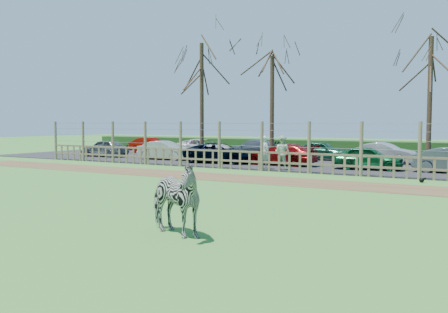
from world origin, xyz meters
The scene contains 22 objects.
ground centered at (0.00, 0.00, 0.00)m, with size 120.00×120.00×0.00m, color #5C993F.
dirt_strip centered at (0.00, 4.50, 0.01)m, with size 34.00×2.80×0.01m, color brown.
asphalt centered at (0.00, 14.50, 0.02)m, with size 44.00×13.00×0.04m, color #232326.
hedge centered at (0.00, 21.50, 0.55)m, with size 46.00×2.00×1.10m, color #1E4716.
fence centered at (0.00, 8.00, 0.80)m, with size 30.16×0.16×2.50m.
tree_left centered at (-6.50, 12.50, 5.62)m, with size 4.80×4.80×7.88m.
tree_mid centered at (-2.00, 13.50, 4.87)m, with size 4.80×4.80×6.83m.
tree_right centered at (7.00, 14.00, 5.24)m, with size 4.80×4.80×7.35m.
zebra centered at (4.58, -5.87, 0.81)m, with size 0.88×1.92×1.62m, color gray.
visitor_a centered at (-0.20, 8.69, 0.90)m, with size 0.63×0.41×1.72m, color silver.
visitor_b centered at (0.73, 8.89, 0.90)m, with size 0.84×0.65×1.72m, color #BAE1B0.
crow centered at (7.78, 6.95, 0.11)m, with size 0.27×0.20×0.22m.
car_0 centered at (-13.90, 11.35, 0.64)m, with size 1.42×3.52×1.20m, color slate.
car_1 centered at (-8.53, 11.27, 0.64)m, with size 1.27×3.64×1.20m, color #B3C2B5.
car_2 centered at (-4.12, 10.79, 0.64)m, with size 1.99×4.32×1.20m, color black.
car_3 centered at (-0.37, 11.26, 0.64)m, with size 1.68×4.13×1.20m, color maroon.
car_4 centered at (4.55, 11.04, 0.64)m, with size 1.42×3.52×1.20m, color #0E5728.
car_7 centered at (-13.51, 16.08, 0.64)m, with size 1.27×3.64×1.20m, color #8A0B03.
car_8 centered at (-8.55, 15.79, 0.64)m, with size 1.99×4.32×1.20m, color silver.
car_9 centered at (-4.46, 15.80, 0.64)m, with size 1.68×4.13×1.20m, color #4E5963.
car_10 centered at (0.34, 16.05, 0.64)m, with size 1.42×3.52×1.20m, color #154B31.
car_11 centered at (4.35, 15.66, 0.64)m, with size 1.27×3.64×1.20m, color #BCB5BC.
Camera 1 is at (11.00, -14.61, 2.49)m, focal length 40.00 mm.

